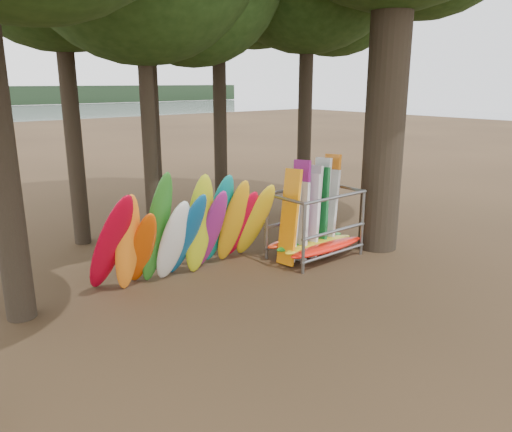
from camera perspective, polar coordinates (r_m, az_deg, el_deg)
ground at (r=12.76m, az=2.60°, el=-7.82°), size 120.00×120.00×0.00m
kayak_row at (r=12.89m, az=-7.40°, el=-1.77°), size 5.14×2.12×3.11m
storage_rack at (r=14.52m, az=6.69°, el=-1.06°), size 2.81×1.58×2.91m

